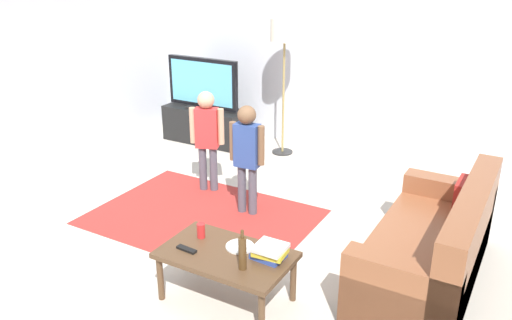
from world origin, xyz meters
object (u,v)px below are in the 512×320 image
(tv_remote, at_px, (187,249))
(plate, at_px, (240,246))
(bottle, at_px, (242,253))
(tv_stand, at_px, (205,125))
(couch, at_px, (436,251))
(tv, at_px, (203,84))
(floor_lamp, at_px, (285,38))
(book_stack, at_px, (270,252))
(child_near_tv, at_px, (207,132))
(soda_can, at_px, (201,231))
(child_center, at_px, (247,150))
(coffee_table, at_px, (226,258))

(tv_remote, bearing_deg, plate, 39.90)
(bottle, bearing_deg, tv_stand, 128.98)
(bottle, bearing_deg, couch, 46.30)
(tv, distance_m, bottle, 3.97)
(floor_lamp, height_order, book_stack, floor_lamp)
(tv, distance_m, couch, 4.13)
(child_near_tv, xyz_separation_m, tv_remote, (1.02, -1.75, -0.26))
(tv_remote, distance_m, soda_can, 0.23)
(child_center, xyz_separation_m, book_stack, (0.95, -1.27, -0.22))
(child_near_tv, relative_size, tv_remote, 6.78)
(bottle, height_order, tv_remote, bottle)
(tv, xyz_separation_m, book_stack, (2.60, -2.86, -0.37))
(coffee_table, height_order, book_stack, book_stack)
(coffee_table, xyz_separation_m, plate, (0.05, 0.12, 0.06))
(tv, xyz_separation_m, floor_lamp, (1.16, 0.17, 0.70))
(couch, bearing_deg, bottle, -133.70)
(couch, xyz_separation_m, tv_remote, (-1.62, -1.17, 0.14))
(tv, height_order, plate, tv)
(tv_stand, xyz_separation_m, tv_remote, (2.00, -3.09, 0.19))
(tv, bearing_deg, bottle, -50.83)
(tv_stand, xyz_separation_m, book_stack, (2.60, -2.88, 0.23))
(floor_lamp, xyz_separation_m, plate, (1.17, -3.00, -1.12))
(tv_stand, height_order, couch, couch)
(bottle, relative_size, plate, 1.42)
(tv, bearing_deg, soda_can, -55.20)
(child_near_tv, distance_m, tv_remote, 2.04)
(tv_stand, distance_m, tv, 0.60)
(tv, relative_size, plate, 5.00)
(tv_stand, xyz_separation_m, coffee_table, (2.28, -2.97, 0.13))
(floor_lamp, height_order, bottle, floor_lamp)
(coffee_table, distance_m, bottle, 0.31)
(couch, xyz_separation_m, floor_lamp, (-2.46, 2.07, 1.25))
(tv_stand, bearing_deg, child_near_tv, -53.72)
(book_stack, bearing_deg, couch, 43.36)
(floor_lamp, xyz_separation_m, child_center, (0.49, -1.76, -0.85))
(tv_stand, relative_size, couch, 0.67)
(tv, distance_m, child_center, 2.30)
(tv, xyz_separation_m, plate, (2.33, -2.83, -0.42))
(child_center, height_order, soda_can, child_center)
(child_center, bearing_deg, tv, 136.22)
(tv, bearing_deg, couch, -27.63)
(couch, height_order, bottle, couch)
(couch, bearing_deg, floor_lamp, 139.92)
(book_stack, bearing_deg, bottle, -116.13)
(child_near_tv, xyz_separation_m, coffee_table, (1.30, -1.63, -0.32))
(tv_remote, height_order, plate, plate)
(tv_stand, bearing_deg, coffee_table, -52.48)
(soda_can, bearing_deg, book_stack, -0.60)
(couch, xyz_separation_m, child_center, (-1.96, 0.31, 0.41))
(tv, relative_size, tv_remote, 6.47)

